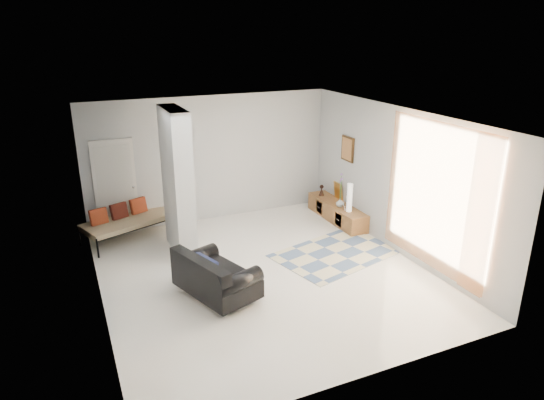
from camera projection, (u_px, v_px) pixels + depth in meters
name	position (u px, v px, depth m)	size (l,w,h in m)	color
floor	(265.00, 274.00, 8.66)	(6.00, 6.00, 0.00)	white
ceiling	(264.00, 118.00, 7.72)	(6.00, 6.00, 0.00)	white
wall_back	(211.00, 159.00, 10.77)	(6.00, 6.00, 0.00)	#B3B6B8
wall_front	(366.00, 280.00, 5.61)	(6.00, 6.00, 0.00)	#B3B6B8
wall_left	(93.00, 226.00, 7.14)	(6.00, 6.00, 0.00)	#B3B6B8
wall_right	(396.00, 181.00, 9.25)	(6.00, 6.00, 0.00)	#B3B6B8
partition_column	(177.00, 182.00, 9.15)	(0.35, 1.20, 2.80)	silver
hallway_door	(116.00, 188.00, 10.06)	(0.85, 0.06, 2.04)	silver
curtain	(435.00, 197.00, 8.21)	(2.55, 2.55, 0.00)	orange
wall_art	(348.00, 149.00, 10.61)	(0.04, 0.45, 0.55)	#38230F
media_console	(337.00, 212.00, 11.03)	(0.45, 1.93, 0.80)	brown
loveseat	(214.00, 277.00, 7.82)	(1.25, 1.61, 0.76)	silver
daybed	(129.00, 219.00, 10.03)	(2.10, 1.46, 0.77)	black
area_rug	(336.00, 253.00, 9.45)	(2.30, 1.53, 0.01)	beige
cylinder_lamp	(350.00, 198.00, 10.40)	(0.11, 0.11, 0.62)	white
bronze_figurine	(322.00, 190.00, 11.44)	(0.13, 0.13, 0.26)	black
vase	(340.00, 203.00, 10.74)	(0.18, 0.18, 0.19)	silver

